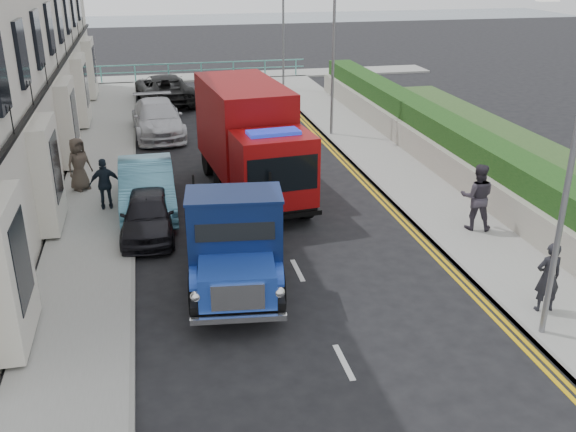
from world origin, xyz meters
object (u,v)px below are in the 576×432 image
Objects in this scene: lamp_near at (567,153)px; parked_car_front at (148,214)px; lamp_far at (281,19)px; bedford_lorry at (235,247)px; lamp_mid at (331,42)px; pedestrian_east_near at (548,277)px; red_lorry at (250,138)px.

lamp_near is 11.06m from parked_car_front.
bedford_lorry is at bearing -104.37° from lamp_far.
lamp_mid is at bearing 72.08° from bedford_lorry.
parked_car_front is 10.53m from pedestrian_east_near.
red_lorry is at bearing 42.94° from parked_car_front.
lamp_far is 20.71m from parked_car_front.
bedford_lorry is 6.84m from red_lorry.
lamp_far is 4.33× the size of pedestrian_east_near.
parked_car_front is at bearing 137.58° from lamp_near.
lamp_mid is 1.94× the size of parked_car_front.
lamp_mid is 10.00m from lamp_far.
lamp_far is 1.27× the size of bedford_lorry.
lamp_near is 1.94× the size of parked_car_front.
pedestrian_east_near is at bearing -66.76° from red_lorry.
red_lorry reaches higher than pedestrian_east_near.
lamp_near is 1.00× the size of lamp_far.
red_lorry reaches higher than parked_car_front.
bedford_lorry is (-5.83, 3.25, -2.84)m from lamp_near.
lamp_mid is 15.53m from pedestrian_east_near.
bedford_lorry is (-5.83, -12.75, -2.84)m from lamp_mid.
lamp_mid is at bearing 52.14° from parked_car_front.
lamp_mid reaches higher than parked_car_front.
lamp_far is at bearing 82.27° from bedford_lorry.
red_lorry is 4.55m from parked_car_front.
lamp_near and lamp_mid have the same top height.
pedestrian_east_near is at bearing -88.53° from lamp_far.
bedford_lorry is at bearing -59.93° from parked_car_front.
lamp_far is at bearing 68.93° from red_lorry.
parked_car_front is (-3.37, -2.79, -1.25)m from red_lorry.
lamp_mid is 4.33× the size of pedestrian_east_near.
lamp_near is 11.04m from red_lorry.
bedford_lorry is at bearing -107.85° from red_lorry.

